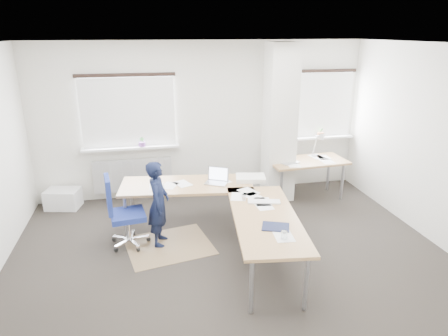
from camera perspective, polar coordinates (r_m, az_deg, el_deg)
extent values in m
plane|color=black|center=(5.57, 1.13, -12.91)|extent=(6.00, 6.00, 0.00)
cube|color=silver|center=(7.35, -3.16, 6.85)|extent=(6.00, 0.04, 2.80)
cube|color=silver|center=(2.82, 13.05, -14.77)|extent=(6.00, 0.04, 2.80)
cube|color=silver|center=(6.34, 28.74, 2.51)|extent=(0.04, 5.00, 2.80)
cube|color=white|center=(4.73, 1.36, 17.24)|extent=(6.00, 5.00, 0.04)
cube|color=silver|center=(7.14, 7.95, 6.26)|extent=(0.50, 0.50, 2.78)
cube|color=white|center=(7.21, -13.52, 7.74)|extent=(1.60, 0.04, 1.20)
cube|color=white|center=(7.17, -13.52, 7.68)|extent=(1.60, 0.02, 1.20)
cube|color=white|center=(7.28, -13.15, 2.85)|extent=(1.70, 0.20, 0.04)
cube|color=white|center=(7.95, 13.66, 8.75)|extent=(1.20, 0.04, 1.20)
cube|color=white|center=(7.92, 13.78, 8.69)|extent=(1.20, 0.02, 1.20)
cube|color=white|center=(8.02, 13.52, 4.30)|extent=(1.30, 0.20, 0.04)
cube|color=silver|center=(7.46, -12.85, -1.02)|extent=(1.40, 0.10, 0.60)
cylinder|color=#7A4393|center=(7.24, -11.61, 3.37)|extent=(0.12, 0.12, 0.08)
imported|color=#286327|center=(7.23, -11.63, 3.69)|extent=(0.09, 0.06, 0.17)
cylinder|color=#985C3A|center=(7.99, 13.61, 4.68)|extent=(0.12, 0.12, 0.08)
imported|color=#286327|center=(7.98, 13.64, 4.97)|extent=(0.09, 0.07, 0.17)
cube|color=olive|center=(5.94, -7.84, -10.90)|extent=(1.34, 1.20, 0.01)
cube|color=white|center=(7.54, -21.99, -4.07)|extent=(0.63, 0.51, 0.33)
cube|color=#986A41|center=(6.13, -5.34, -2.45)|extent=(2.08, 1.04, 0.04)
cube|color=#986A41|center=(5.11, 5.92, -7.03)|extent=(1.04, 2.08, 0.04)
cylinder|color=#939297|center=(6.09, -13.81, -6.87)|extent=(0.05, 0.05, 0.69)
cylinder|color=#939297|center=(6.63, -13.05, -4.62)|extent=(0.05, 0.05, 0.69)
cylinder|color=#939297|center=(6.60, 2.64, -4.22)|extent=(0.05, 0.05, 0.69)
cylinder|color=#939297|center=(4.49, 3.95, -16.46)|extent=(0.05, 0.05, 0.69)
cylinder|color=#939297|center=(4.61, 11.65, -15.82)|extent=(0.05, 0.05, 0.69)
cylinder|color=#939297|center=(6.12, 7.08, -6.29)|extent=(0.05, 0.05, 0.69)
cube|color=#B7B7BC|center=(6.12, -1.12, -2.14)|extent=(0.40, 0.36, 0.01)
cube|color=#B7B7BC|center=(6.18, -0.82, -0.80)|extent=(0.31, 0.19, 0.22)
cube|color=silver|center=(6.18, -0.82, -0.80)|extent=(0.27, 0.16, 0.19)
cube|color=white|center=(5.48, 5.73, -4.81)|extent=(0.46, 0.24, 0.02)
cube|color=#121732|center=(4.84, 7.38, -8.33)|extent=(0.38, 0.34, 0.01)
cube|color=silver|center=(6.25, 3.81, -1.45)|extent=(0.50, 0.40, 0.07)
imported|color=white|center=(5.52, 2.86, -4.32)|extent=(0.07, 0.07, 0.07)
cylinder|color=silver|center=(4.57, 8.59, -9.49)|extent=(0.07, 0.07, 0.10)
cube|color=#986A41|center=(7.37, 11.81, 0.95)|extent=(1.44, 0.79, 0.04)
cylinder|color=#939297|center=(7.04, 8.16, -2.88)|extent=(0.05, 0.05, 0.69)
cylinder|color=#939297|center=(7.58, 16.52, -1.88)|extent=(0.05, 0.05, 0.69)
cylinder|color=#939297|center=(7.46, 6.64, -1.51)|extent=(0.05, 0.05, 0.69)
cylinder|color=#939297|center=(7.98, 14.67, -0.65)|extent=(0.05, 0.05, 0.69)
cube|color=#B7B7BC|center=(7.16, 9.26, 0.81)|extent=(0.39, 0.33, 0.01)
cube|color=#B7B7BC|center=(7.21, 8.72, 1.91)|extent=(0.33, 0.15, 0.22)
cube|color=silver|center=(7.21, 8.72, 1.91)|extent=(0.28, 0.13, 0.19)
cylinder|color=silver|center=(7.64, 12.76, 1.77)|extent=(0.10, 0.10, 0.02)
cylinder|color=silver|center=(7.59, 12.86, 3.14)|extent=(0.02, 0.16, 0.38)
cylinder|color=silver|center=(7.43, 13.36, 4.52)|extent=(0.02, 0.29, 0.13)
cone|color=silver|center=(7.31, 13.80, 4.09)|extent=(0.14, 0.16, 0.17)
cube|color=navy|center=(5.86, -13.57, -6.56)|extent=(0.53, 0.53, 0.08)
cube|color=navy|center=(5.71, -16.18, -3.69)|extent=(0.11, 0.41, 0.51)
cylinder|color=silver|center=(5.94, -13.43, -8.25)|extent=(0.06, 0.06, 0.35)
cylinder|color=black|center=(6.08, -10.74, -9.95)|extent=(0.06, 0.04, 0.06)
cylinder|color=black|center=(6.28, -12.78, -9.09)|extent=(0.04, 0.07, 0.06)
cylinder|color=black|center=(6.18, -15.42, -9.82)|extent=(0.07, 0.06, 0.06)
cylinder|color=black|center=(5.91, -15.17, -11.22)|extent=(0.07, 0.06, 0.06)
cylinder|color=black|center=(5.84, -12.15, -11.33)|extent=(0.05, 0.07, 0.06)
imported|color=black|center=(5.75, -9.35, -5.04)|extent=(0.39, 0.51, 1.25)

